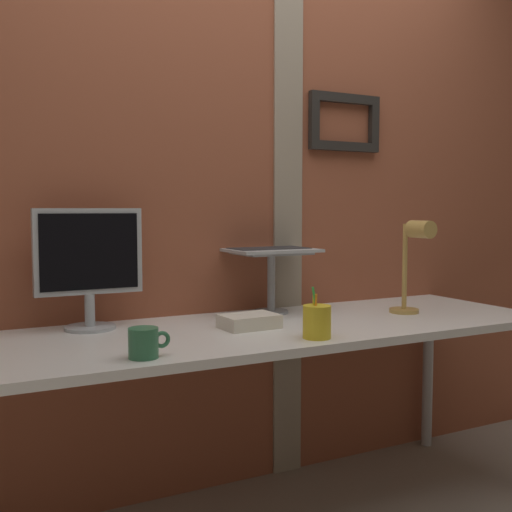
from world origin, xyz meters
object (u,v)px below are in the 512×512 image
(pen_cup, at_px, (317,322))
(desk_lamp, at_px, (414,256))
(monitor, at_px, (89,259))
(laptop, at_px, (263,238))
(coffee_mug, at_px, (144,343))

(pen_cup, bearing_deg, desk_lamp, 19.08)
(monitor, relative_size, laptop, 1.22)
(monitor, distance_m, coffee_mug, 0.54)
(monitor, relative_size, coffee_mug, 3.47)
(desk_lamp, height_order, pen_cup, desk_lamp)
(monitor, relative_size, pen_cup, 2.50)
(laptop, distance_m, desk_lamp, 0.62)
(monitor, height_order, desk_lamp, monitor)
(monitor, height_order, coffee_mug, monitor)
(monitor, height_order, laptop, laptop)
(pen_cup, bearing_deg, monitor, 141.96)
(coffee_mug, bearing_deg, monitor, 95.37)
(pen_cup, bearing_deg, laptop, 80.03)
(desk_lamp, bearing_deg, coffee_mug, -170.13)
(laptop, height_order, desk_lamp, laptop)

